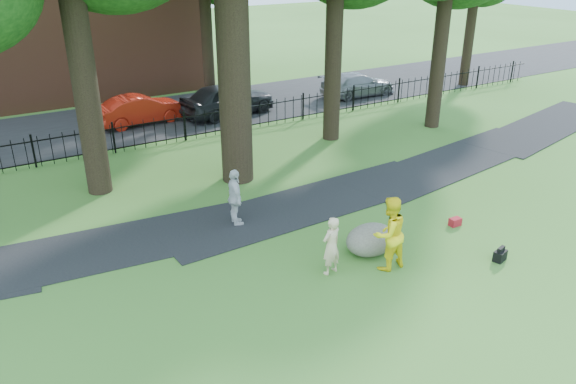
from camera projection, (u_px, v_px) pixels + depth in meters
ground at (359, 267)px, 14.71m from camera, size 120.00×120.00×0.00m
footpath at (309, 204)px, 18.23m from camera, size 36.07×3.85×0.03m
street at (154, 118)px, 27.18m from camera, size 80.00×7.00×0.02m
iron_fence at (185, 127)px, 23.82m from camera, size 44.00×0.04×1.20m
woman at (331, 246)px, 14.12m from camera, size 0.64×0.49×1.58m
man at (389, 233)px, 14.28m from camera, size 0.98×0.77×2.00m
pedestrian at (235, 198)px, 16.55m from camera, size 0.61×1.10×1.77m
boulder at (371, 238)px, 15.26m from camera, size 1.47×1.11×0.86m
backpack at (500, 256)px, 14.94m from camera, size 0.43×0.33×0.29m
red_bag at (455, 222)px, 16.80m from camera, size 0.36×0.23×0.24m
red_sedan at (141, 110)px, 26.03m from camera, size 4.19×1.78×1.34m
grey_car at (228, 99)px, 27.26m from camera, size 4.94×2.53×1.61m
silver_car at (358, 84)px, 30.79m from camera, size 4.41×1.90×1.26m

